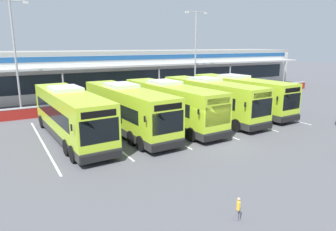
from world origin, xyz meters
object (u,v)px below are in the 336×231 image
Objects in this scene: coach_bus_rightmost at (240,95)px; lamp_post_centre at (196,49)px; coach_bus_centre at (171,105)px; pedestrian_child at (238,208)px; coach_bus_leftmost at (71,115)px; lamp_post_west at (15,50)px; coach_bus_right_centre at (211,100)px; coach_bus_left_centre at (127,110)px.

lamp_post_centre reaches higher than coach_bus_rightmost.
coach_bus_centre is 12.20× the size of pedestrian_child.
lamp_post_west reaches higher than coach_bus_leftmost.
pedestrian_child is 0.09× the size of lamp_post_centre.
coach_bus_right_centre is 1.00× the size of coach_bus_rightmost.
coach_bus_right_centre reaches higher than pedestrian_child.
pedestrian_child is at bearing -133.29° from coach_bus_rightmost.
pedestrian_child is at bearing -77.52° from coach_bus_leftmost.
coach_bus_left_centre is at bearing -59.73° from lamp_post_west.
lamp_post_west is at bearing 102.18° from coach_bus_leftmost.
coach_bus_right_centre and coach_bus_rightmost have the same top height.
lamp_post_west reaches higher than coach_bus_centre.
pedestrian_child is (-9.71, -14.21, -1.24)m from coach_bus_right_centre.
lamp_post_centre is at bearing 61.86° from coach_bus_right_centre.
coach_bus_centre is 8.82m from coach_bus_rightmost.
coach_bus_right_centre is at bearing -118.14° from lamp_post_centre.
lamp_post_centre reaches higher than coach_bus_right_centre.
lamp_post_centre is (10.18, 10.82, 4.50)m from coach_bus_centre.
pedestrian_child is (-13.95, -14.81, -1.24)m from coach_bus_rightmost.
coach_bus_leftmost is 12.39m from lamp_post_west.
lamp_post_centre is at bearing 81.97° from coach_bus_rightmost.
lamp_post_centre is (15.35, 24.75, 5.75)m from pedestrian_child.
coach_bus_leftmost is 1.00× the size of coach_bus_left_centre.
coach_bus_left_centre is at bearing 85.22° from pedestrian_child.
pedestrian_child is at bearing -94.78° from coach_bus_left_centre.
coach_bus_centre is at bearing -46.97° from lamp_post_west.
lamp_post_west is 1.00× the size of lamp_post_centre.
coach_bus_left_centre is 14.01m from pedestrian_child.
pedestrian_child is at bearing -121.81° from lamp_post_centre.
coach_bus_leftmost and coach_bus_right_centre have the same top height.
coach_bus_leftmost and coach_bus_left_centre have the same top height.
coach_bus_rightmost is (12.79, 0.90, 0.00)m from coach_bus_left_centre.
lamp_post_west is at bearing 133.03° from coach_bus_centre.
coach_bus_rightmost reaches higher than pedestrian_child.
coach_bus_centre is (4.02, 0.02, 0.00)m from coach_bus_left_centre.
coach_bus_leftmost is 1.00× the size of coach_bus_right_centre.
coach_bus_right_centre is 12.20× the size of pedestrian_child.
lamp_post_centre is (14.19, 10.84, 4.50)m from coach_bus_left_centre.
coach_bus_right_centre is 19.50m from lamp_post_west.
pedestrian_child is 29.69m from lamp_post_centre.
coach_bus_rightmost is at bearing 4.01° from coach_bus_left_centre.
lamp_post_centre is (20.92, -0.69, 0.00)m from lamp_post_west.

